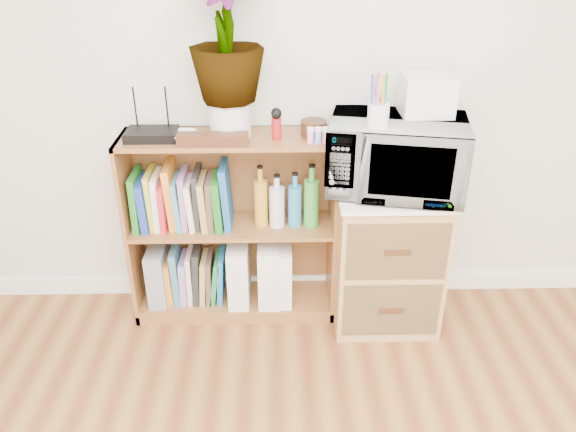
{
  "coord_description": "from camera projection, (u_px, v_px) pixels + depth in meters",
  "views": [
    {
      "loc": [
        -0.13,
        -0.31,
        1.82
      ],
      "look_at": [
        -0.08,
        1.95,
        0.62
      ],
      "focal_mm": 35.0,
      "sensor_mm": 36.0,
      "label": 1
    }
  ],
  "objects": [
    {
      "name": "skirting_board",
      "position": [
        302.0,
        283.0,
        3.08
      ],
      "size": [
        4.0,
        0.02,
        0.1
      ],
      "primitive_type": "cube",
      "color": "white",
      "rests_on": "ground"
    },
    {
      "name": "bookshelf",
      "position": [
        233.0,
        228.0,
        2.75
      ],
      "size": [
        1.0,
        0.3,
        0.95
      ],
      "primitive_type": "cube",
      "color": "brown",
      "rests_on": "ground"
    },
    {
      "name": "wicker_unit",
      "position": [
        386.0,
        256.0,
        2.76
      ],
      "size": [
        0.5,
        0.45,
        0.7
      ],
      "primitive_type": "cube",
      "color": "#9E7542",
      "rests_on": "ground"
    },
    {
      "name": "microwave",
      "position": [
        396.0,
        156.0,
        2.5
      ],
      "size": [
        0.66,
        0.51,
        0.33
      ],
      "primitive_type": "imported",
      "rotation": [
        0.0,
        0.0,
        -0.2
      ],
      "color": "silver",
      "rests_on": "wicker_unit"
    },
    {
      "name": "pen_cup",
      "position": [
        378.0,
        115.0,
        2.33
      ],
      "size": [
        0.09,
        0.09,
        0.1
      ],
      "primitive_type": "cylinder",
      "color": "silver",
      "rests_on": "microwave"
    },
    {
      "name": "small_appliance",
      "position": [
        427.0,
        95.0,
        2.46
      ],
      "size": [
        0.22,
        0.18,
        0.17
      ],
      "primitive_type": "cube",
      "color": "white",
      "rests_on": "microwave"
    },
    {
      "name": "router",
      "position": [
        152.0,
        134.0,
        2.5
      ],
      "size": [
        0.23,
        0.15,
        0.04
      ],
      "primitive_type": "cube",
      "color": "black",
      "rests_on": "bookshelf"
    },
    {
      "name": "white_bowl",
      "position": [
        182.0,
        136.0,
        2.49
      ],
      "size": [
        0.13,
        0.13,
        0.03
      ],
      "primitive_type": "imported",
      "color": "white",
      "rests_on": "bookshelf"
    },
    {
      "name": "plant_pot",
      "position": [
        230.0,
        118.0,
        2.51
      ],
      "size": [
        0.19,
        0.19,
        0.16
      ],
      "primitive_type": "cylinder",
      "color": "silver",
      "rests_on": "bookshelf"
    },
    {
      "name": "potted_plant",
      "position": [
        226.0,
        33.0,
        2.34
      ],
      "size": [
        0.32,
        0.32,
        0.58
      ],
      "primitive_type": "imported",
      "color": "#34732E",
      "rests_on": "plant_pot"
    },
    {
      "name": "trinket_box",
      "position": [
        213.0,
        139.0,
        2.43
      ],
      "size": [
        0.31,
        0.08,
        0.05
      ],
      "primitive_type": "cube",
      "color": "#381D0F",
      "rests_on": "bookshelf"
    },
    {
      "name": "kokeshi_doll",
      "position": [
        276.0,
        129.0,
        2.48
      ],
      "size": [
        0.04,
        0.04,
        0.1
      ],
      "primitive_type": "cylinder",
      "color": "#A31418",
      "rests_on": "bookshelf"
    },
    {
      "name": "wooden_bowl",
      "position": [
        313.0,
        128.0,
        2.53
      ],
      "size": [
        0.12,
        0.12,
        0.07
      ],
      "primitive_type": "cylinder",
      "color": "#321F0D",
      "rests_on": "bookshelf"
    },
    {
      "name": "paint_jars",
      "position": [
        318.0,
        136.0,
        2.45
      ],
      "size": [
        0.12,
        0.04,
        0.06
      ],
      "primitive_type": "cube",
      "color": "pink",
      "rests_on": "bookshelf"
    },
    {
      "name": "file_box",
      "position": [
        159.0,
        273.0,
        2.87
      ],
      "size": [
        0.09,
        0.24,
        0.3
      ],
      "primitive_type": "cube",
      "color": "gray",
      "rests_on": "bookshelf"
    },
    {
      "name": "magazine_holder_left",
      "position": [
        239.0,
        271.0,
        2.86
      ],
      "size": [
        0.1,
        0.26,
        0.33
      ],
      "primitive_type": "cube",
      "color": "silver",
      "rests_on": "bookshelf"
    },
    {
      "name": "magazine_holder_mid",
      "position": [
        269.0,
        270.0,
        2.86
      ],
      "size": [
        0.1,
        0.26,
        0.33
      ],
      "primitive_type": "cube",
      "color": "silver",
      "rests_on": "bookshelf"
    },
    {
      "name": "magazine_holder_right",
      "position": [
        282.0,
        271.0,
        2.87
      ],
      "size": [
        0.1,
        0.25,
        0.31
      ],
      "primitive_type": "cube",
      "color": "white",
      "rests_on": "bookshelf"
    },
    {
      "name": "cookbooks",
      "position": [
        183.0,
        200.0,
        2.67
      ],
      "size": [
        0.46,
        0.2,
        0.31
      ],
      "color": "#1D6F1E",
      "rests_on": "bookshelf"
    },
    {
      "name": "liquor_bottles",
      "position": [
        287.0,
        197.0,
        2.68
      ],
      "size": [
        0.31,
        0.07,
        0.31
      ],
      "color": "#B98A22",
      "rests_on": "bookshelf"
    },
    {
      "name": "lower_books",
      "position": [
        195.0,
        275.0,
        2.88
      ],
      "size": [
        0.3,
        0.19,
        0.3
      ],
      "color": "#C17622",
      "rests_on": "bookshelf"
    }
  ]
}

